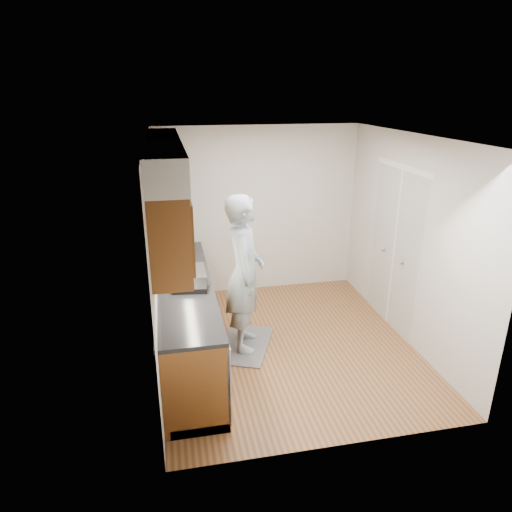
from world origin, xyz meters
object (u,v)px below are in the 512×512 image
Objects in this scene: dish_rack at (191,286)px; soap_bottle_b at (184,246)px; person at (244,264)px; soap_bottle_a at (185,248)px; steel_can at (189,253)px.

soap_bottle_b is at bearing 98.45° from dish_rack.
dish_rack is at bearing 121.66° from person.
person reaches higher than soap_bottle_a.
person is at bearing -52.49° from soap_bottle_b.
person reaches higher than soap_bottle_b.
soap_bottle_a is at bearing 97.98° from dish_rack.
steel_can is 0.36× the size of dish_rack.
dish_rack is at bearing -92.88° from steel_can.
soap_bottle_a is at bearing -86.67° from soap_bottle_b.
person is 5.79× the size of dish_rack.
dish_rack is at bearing -89.80° from soap_bottle_a.
soap_bottle_a is 0.95m from dish_rack.
soap_bottle_a is at bearing -148.82° from steel_can.
soap_bottle_b reaches higher than dish_rack.
soap_bottle_a reaches higher than dish_rack.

